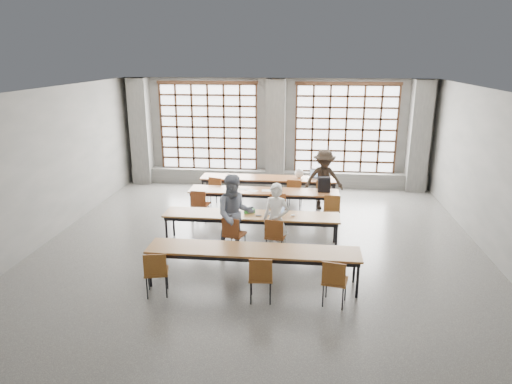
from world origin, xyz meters
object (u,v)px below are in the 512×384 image
student_female (235,214)px  desk_row_d (253,252)px  phone (259,216)px  red_pouch (156,269)px  chair_mid_right (332,207)px  plastic_bag (299,173)px  green_box (249,211)px  chair_back_right (323,192)px  chair_front_right (275,233)px  chair_near_mid (261,275)px  desk_row_c (251,217)px  chair_mid_centre (277,205)px  chair_near_right (334,278)px  desk_row_a (268,180)px  chair_back_left (217,188)px  laptop_front (277,211)px  chair_back_mid (294,191)px  laptop_back (315,176)px  backpack (324,184)px  mouse (293,215)px  chair_mid_left (200,203)px  student_back (324,180)px  student_male (276,220)px  chair_front_left (233,232)px  desk_row_b (264,193)px  chair_near_left (156,269)px

student_female → desk_row_d: bearing=-84.4°
phone → red_pouch: 2.88m
chair_mid_right → plastic_bag: bearing=113.3°
green_box → chair_back_right: bearing=55.2°
chair_front_right → chair_near_mid: size_ratio=1.00×
desk_row_c → plastic_bag: (1.03, 3.31, 0.21)m
chair_mid_centre → chair_near_right: (1.23, -3.84, 0.00)m
chair_near_right → plastic_bag: size_ratio=3.08×
desk_row_a → desk_row_c: same height
chair_near_mid → chair_back_left: bearing=108.8°
chair_back_right → laptop_front: bearing=-114.5°
chair_back_mid → student_female: (-1.22, -3.13, 0.35)m
chair_mid_centre → laptop_back: (0.97, 2.08, 0.25)m
backpack → desk_row_c: bearing=-133.1°
mouse → backpack: size_ratio=0.24×
chair_mid_centre → laptop_back: laptop_back is taller
chair_mid_right → chair_near_right: (-0.15, -3.84, 0.00)m
chair_mid_left → student_back: 3.56m
chair_mid_right → student_male: bearing=-126.1°
desk_row_a → chair_front_right: size_ratio=4.55×
chair_front_right → chair_back_mid: bearing=84.2°
chair_front_left → chair_near_right: (2.07, -1.93, 0.00)m
desk_row_c → student_male: size_ratio=2.49×
desk_row_b → chair_front_right: size_ratio=4.55×
chair_back_left → laptop_back: bearing=14.7°
student_back → mouse: student_back is taller
chair_back_right → laptop_front: size_ratio=1.95×
chair_back_right → chair_front_right: bearing=-109.2°
student_back → green_box: student_back is taller
student_male → mouse: (0.35, 0.48, -0.05)m
chair_near_left → chair_near_right: same height
chair_near_left → desk_row_a: bearing=75.1°
chair_mid_left → mouse: size_ratio=8.98×
desk_row_d → chair_front_left: size_ratio=4.55×
chair_back_right → red_pouch: size_ratio=4.40×
chair_back_left → phone: 3.11m
mouse → laptop_front: bearing=161.6°
desk_row_d → chair_back_right: chair_back_right is taller
desk_row_b → chair_near_right: bearing=-69.8°
desk_row_b → laptop_front: size_ratio=8.88×
green_box → chair_near_left: bearing=-117.4°
desk_row_b → green_box: size_ratio=16.00×
desk_row_d → chair_near_left: size_ratio=4.55×
chair_mid_left → desk_row_c: bearing=-40.6°
laptop_front → chair_near_left: bearing=-126.8°
desk_row_a → student_female: student_female is taller
desk_row_d → chair_front_left: bearing=114.3°
chair_back_right → plastic_bag: size_ratio=3.08×
chair_mid_right → chair_near_left: size_ratio=1.00×
chair_mid_centre → chair_back_mid: bearing=73.4°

